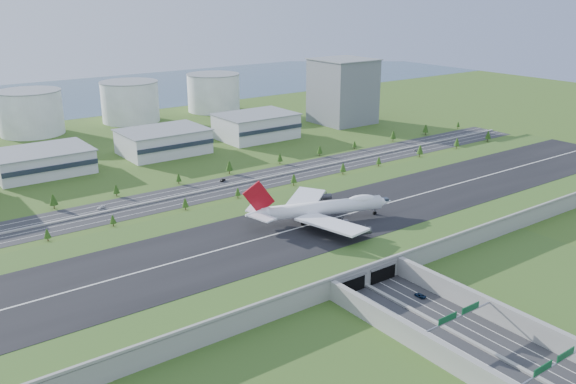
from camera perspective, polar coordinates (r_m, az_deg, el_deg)
ground at (r=283.62m, az=0.43°, el=-5.07°), size 1200.00×1200.00×0.00m
airfield_deck at (r=281.93m, az=0.44°, el=-4.31°), size 520.00×100.00×9.20m
underpass_road at (r=219.34m, az=16.51°, el=-12.45°), size 38.80×120.40×8.00m
sign_gantry_near at (r=219.82m, az=15.68°, el=-11.23°), size 38.70×0.70×9.80m
sign_gantry_far at (r=203.98m, az=23.59°, el=-14.71°), size 38.70×0.70×9.80m
north_expressway at (r=359.24m, az=-8.65°, el=-0.11°), size 560.00×36.00×0.12m
tree_row at (r=368.14m, az=-6.12°, el=1.23°), size 506.80×48.74×8.50m
hangar_mid_a at (r=423.17m, az=-22.03°, el=2.64°), size 58.00×42.00×15.00m
hangar_mid_b at (r=449.76m, az=-11.58°, el=4.64°), size 58.00×42.00×17.00m
hangar_mid_c at (r=487.16m, az=-3.01°, el=6.16°), size 58.00×42.00×19.00m
office_tower at (r=544.42m, az=5.15°, el=9.35°), size 46.00×46.00×55.00m
fuel_tank_b at (r=540.80m, az=-22.94°, el=6.84°), size 50.00×50.00×35.00m
fuel_tank_c at (r=565.81m, az=-14.55°, el=8.16°), size 50.00×50.00×35.00m
fuel_tank_d at (r=601.89m, az=-6.98°, el=9.20°), size 50.00×50.00×35.00m
bay_water at (r=714.80m, az=-23.43°, el=7.87°), size 1200.00×260.00×0.06m
boeing_747 at (r=289.19m, az=3.10°, el=-1.52°), size 72.03×66.95×23.15m
car_0 at (r=215.40m, az=13.35°, el=-13.55°), size 2.40×4.95×1.63m
car_2 at (r=244.13m, az=12.25°, el=-9.43°), size 2.33×4.90×1.35m
car_5 at (r=379.03m, az=-6.14°, el=1.12°), size 4.54×3.14×1.42m
car_6 at (r=458.18m, az=11.99°, el=3.87°), size 5.05×2.77×1.34m
car_7 at (r=345.26m, az=-17.12°, el=-1.39°), size 5.08×3.33×1.37m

